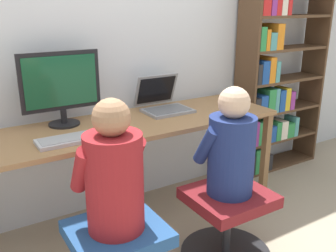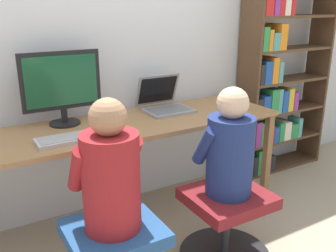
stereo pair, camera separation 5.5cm
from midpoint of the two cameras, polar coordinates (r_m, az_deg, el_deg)
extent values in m
plane|color=tan|center=(2.61, -2.75, -17.58)|extent=(14.00, 14.00, 0.00)
cube|color=silver|center=(2.75, -10.39, 13.28)|extent=(10.00, 0.05, 2.60)
cube|color=olive|center=(2.52, -6.48, 0.22)|extent=(2.12, 0.63, 0.03)
cube|color=brown|center=(3.01, 14.04, -4.96)|extent=(0.05, 0.05, 0.74)
cube|color=brown|center=(3.38, 7.46, -1.93)|extent=(0.05, 0.05, 0.74)
cylinder|color=black|center=(2.54, -16.10, 0.33)|extent=(0.20, 0.20, 0.01)
cylinder|color=black|center=(2.53, -16.20, 1.46)|extent=(0.04, 0.04, 0.09)
cube|color=black|center=(2.48, -16.67, 6.58)|extent=(0.51, 0.02, 0.37)
cube|color=#144C2D|center=(2.46, -16.59, 6.53)|extent=(0.46, 0.01, 0.32)
cube|color=gray|center=(2.73, -0.61, 2.34)|extent=(0.34, 0.25, 0.02)
cube|color=slate|center=(2.73, -0.61, 2.57)|extent=(0.30, 0.19, 0.00)
cube|color=gray|center=(2.84, -2.40, 5.58)|extent=(0.34, 0.10, 0.24)
cube|color=black|center=(2.84, -2.34, 5.52)|extent=(0.30, 0.08, 0.20)
cube|color=#B2B2B7|center=(2.24, -14.55, -1.86)|extent=(0.44, 0.16, 0.02)
cube|color=#97979C|center=(2.23, -14.58, -1.55)|extent=(0.41, 0.13, 0.00)
ellipsoid|color=black|center=(2.35, -8.18, -0.26)|extent=(0.06, 0.09, 0.04)
cube|color=#234C84|center=(1.98, -8.59, -15.88)|extent=(0.47, 0.43, 0.07)
cylinder|color=#262628|center=(2.40, 8.31, -15.10)|extent=(0.05, 0.05, 0.35)
cube|color=maroon|center=(2.29, 8.55, -10.70)|extent=(0.47, 0.43, 0.07)
cylinder|color=maroon|center=(1.83, -9.00, -8.56)|extent=(0.28, 0.28, 0.49)
sphere|color=#A87A56|center=(1.71, -9.54, 1.28)|extent=(0.18, 0.18, 0.18)
cylinder|color=maroon|center=(1.83, -13.88, -6.54)|extent=(0.08, 0.21, 0.27)
cylinder|color=maroon|center=(1.91, -6.25, -4.92)|extent=(0.08, 0.21, 0.27)
cylinder|color=navy|center=(2.18, 8.88, -4.50)|extent=(0.27, 0.27, 0.47)
sphere|color=beige|center=(2.08, 9.30, 3.53)|extent=(0.18, 0.18, 0.18)
cylinder|color=navy|center=(2.13, 5.16, -2.95)|extent=(0.08, 0.20, 0.26)
cylinder|color=navy|center=(2.28, 10.33, -1.69)|extent=(0.08, 0.20, 0.26)
cube|color=#513823|center=(3.32, 11.22, 6.21)|extent=(0.02, 0.27, 1.71)
cube|color=#513823|center=(3.96, 20.77, 7.30)|extent=(0.02, 0.27, 1.71)
cube|color=#513823|center=(3.87, 15.31, -5.46)|extent=(0.86, 0.25, 0.02)
cube|color=#513823|center=(3.77, 15.66, -1.55)|extent=(0.86, 0.25, 0.02)
cube|color=#513823|center=(3.69, 16.03, 2.56)|extent=(0.86, 0.25, 0.02)
cube|color=#513823|center=(3.62, 16.41, 6.83)|extent=(0.86, 0.25, 0.02)
cube|color=#513823|center=(3.58, 16.82, 11.22)|extent=(0.86, 0.25, 0.02)
cube|color=#513823|center=(3.56, 17.24, 15.69)|extent=(0.86, 0.25, 0.02)
cube|color=#262628|center=(3.55, 11.38, -5.52)|extent=(0.05, 0.19, 0.19)
cube|color=#2D8C47|center=(3.57, 12.43, -5.03)|extent=(0.07, 0.16, 0.23)
cube|color=orange|center=(3.65, 12.94, -4.75)|extent=(0.07, 0.22, 0.21)
cube|color=#262628|center=(3.69, 13.89, -5.00)|extent=(0.06, 0.19, 0.15)
cube|color=#8C338C|center=(3.43, 11.96, -0.97)|extent=(0.07, 0.17, 0.23)
cube|color=#2D8C47|center=(3.48, 12.83, -0.87)|extent=(0.07, 0.16, 0.21)
cube|color=red|center=(3.54, 13.79, -0.93)|extent=(0.07, 0.16, 0.18)
cube|color=#1E4C9E|center=(3.60, 14.42, -0.90)|extent=(0.06, 0.18, 0.15)
cube|color=#2D8C47|center=(3.66, 14.95, -0.43)|extent=(0.06, 0.22, 0.18)
cube|color=silver|center=(3.70, 15.99, -0.34)|extent=(0.08, 0.18, 0.17)
cube|color=#2D8C47|center=(3.78, 16.71, -0.27)|extent=(0.09, 0.21, 0.14)
cube|color=teal|center=(3.81, 17.86, 0.10)|extent=(0.05, 0.15, 0.19)
cube|color=#262628|center=(3.36, 12.28, 2.96)|extent=(0.06, 0.15, 0.16)
cube|color=#1E4C9E|center=(3.43, 12.89, 3.35)|extent=(0.08, 0.21, 0.17)
cube|color=#2D8C47|center=(3.47, 14.29, 3.81)|extent=(0.08, 0.16, 0.22)
cube|color=teal|center=(3.52, 14.86, 3.99)|extent=(0.05, 0.19, 0.22)
cube|color=#1E4C9E|center=(3.57, 15.64, 3.93)|extent=(0.07, 0.18, 0.20)
cube|color=gold|center=(3.61, 16.56, 4.09)|extent=(0.06, 0.15, 0.21)
cube|color=#8C338C|center=(3.68, 16.95, 4.01)|extent=(0.06, 0.20, 0.17)
cube|color=#262628|center=(3.30, 12.33, 7.82)|extent=(0.05, 0.18, 0.17)
cube|color=#1E4C9E|center=(3.34, 13.37, 8.06)|extent=(0.08, 0.16, 0.19)
cube|color=orange|center=(3.41, 14.06, 8.43)|extent=(0.07, 0.21, 0.22)
cube|color=teal|center=(3.46, 14.76, 8.20)|extent=(0.05, 0.21, 0.18)
cube|color=#2D8C47|center=(3.27, 12.78, 12.87)|extent=(0.06, 0.18, 0.19)
cube|color=orange|center=(3.31, 13.58, 12.67)|extent=(0.04, 0.17, 0.17)
cube|color=teal|center=(3.37, 14.06, 12.49)|extent=(0.07, 0.22, 0.14)
cube|color=orange|center=(3.42, 15.12, 13.08)|extent=(0.08, 0.21, 0.21)
cube|color=red|center=(3.26, 13.48, 17.80)|extent=(0.09, 0.16, 0.20)
cube|color=#8C338C|center=(3.33, 14.10, 17.34)|extent=(0.06, 0.22, 0.15)
cube|color=red|center=(3.38, 14.90, 17.98)|extent=(0.06, 0.22, 0.23)
cube|color=silver|center=(3.41, 15.76, 17.15)|extent=(0.06, 0.19, 0.14)
cube|color=red|center=(3.46, 16.59, 17.33)|extent=(0.04, 0.18, 0.17)
camera|label=1|loc=(0.03, -90.64, -0.21)|focal=40.00mm
camera|label=2|loc=(0.03, 89.36, 0.21)|focal=40.00mm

